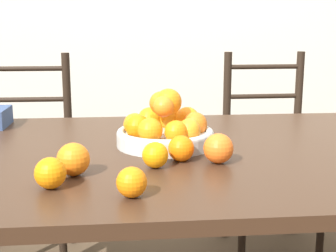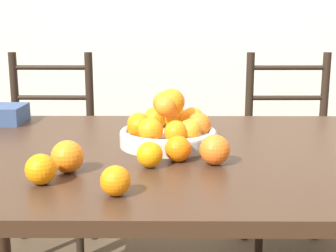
# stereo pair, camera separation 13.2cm
# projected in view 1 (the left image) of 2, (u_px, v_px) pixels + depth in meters

# --- Properties ---
(dining_table) EXTENTS (1.75, 1.04, 0.76)m
(dining_table) POSITION_uv_depth(u_px,v_px,m) (201.00, 176.00, 1.41)
(dining_table) COLOR #382316
(dining_table) RESTS_ON ground_plane
(fruit_bowl) EXTENTS (0.30, 0.30, 0.17)m
(fruit_bowl) POSITION_uv_depth(u_px,v_px,m) (166.00, 129.00, 1.42)
(fruit_bowl) COLOR #B2B7B2
(fruit_bowl) RESTS_ON dining_table
(orange_loose_0) EXTENTS (0.07, 0.07, 0.07)m
(orange_loose_0) POSITION_uv_depth(u_px,v_px,m) (181.00, 148.00, 1.26)
(orange_loose_0) COLOR orange
(orange_loose_0) RESTS_ON dining_table
(orange_loose_1) EXTENTS (0.07, 0.07, 0.07)m
(orange_loose_1) POSITION_uv_depth(u_px,v_px,m) (155.00, 155.00, 1.20)
(orange_loose_1) COLOR orange
(orange_loose_1) RESTS_ON dining_table
(orange_loose_2) EXTENTS (0.07, 0.07, 0.07)m
(orange_loose_2) POSITION_uv_depth(u_px,v_px,m) (50.00, 173.00, 1.04)
(orange_loose_2) COLOR orange
(orange_loose_2) RESTS_ON dining_table
(orange_loose_3) EXTENTS (0.08, 0.08, 0.08)m
(orange_loose_3) POSITION_uv_depth(u_px,v_px,m) (73.00, 159.00, 1.13)
(orange_loose_3) COLOR orange
(orange_loose_3) RESTS_ON dining_table
(orange_loose_4) EXTENTS (0.08, 0.08, 0.08)m
(orange_loose_4) POSITION_uv_depth(u_px,v_px,m) (218.00, 148.00, 1.24)
(orange_loose_4) COLOR orange
(orange_loose_4) RESTS_ON dining_table
(orange_loose_5) EXTENTS (0.07, 0.07, 0.07)m
(orange_loose_5) POSITION_uv_depth(u_px,v_px,m) (132.00, 182.00, 0.99)
(orange_loose_5) COLOR orange
(orange_loose_5) RESTS_ON dining_table
(chair_left) EXTENTS (0.42, 0.40, 0.99)m
(chair_left) POSITION_uv_depth(u_px,v_px,m) (26.00, 165.00, 2.23)
(chair_left) COLOR black
(chair_left) RESTS_ON ground_plane
(chair_right) EXTENTS (0.43, 0.41, 0.99)m
(chair_right) POSITION_uv_depth(u_px,v_px,m) (269.00, 159.00, 2.34)
(chair_right) COLOR black
(chair_right) RESTS_ON ground_plane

